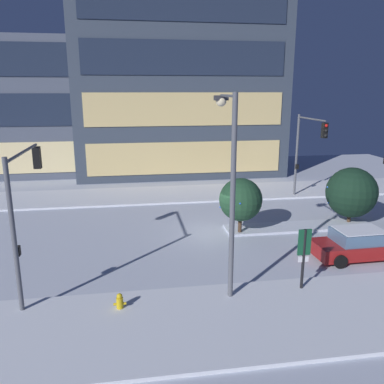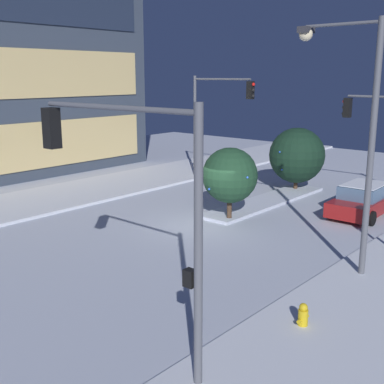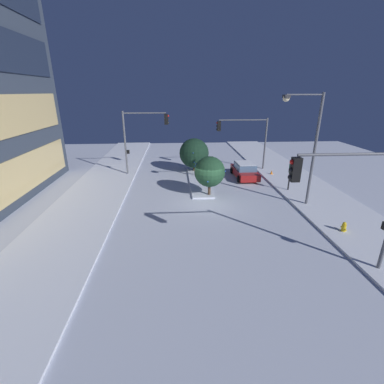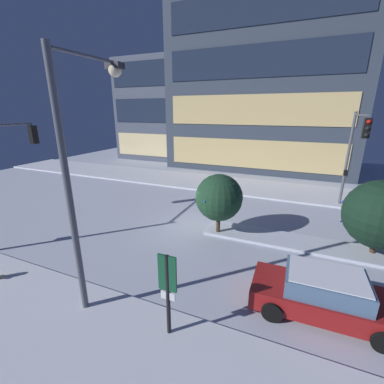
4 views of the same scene
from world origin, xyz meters
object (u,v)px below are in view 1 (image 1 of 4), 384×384
Objects in this scene: decorated_tree_median at (241,200)px; decorated_tree_left_of_median at (351,192)px; parking_info_sign at (304,252)px; traffic_light_corner_far_right at (307,144)px; fire_hydrant at (120,303)px; traffic_light_corner_near_left at (24,194)px; car_near at (358,244)px; street_lamp_arched at (229,168)px.

decorated_tree_left_of_median is (7.21, 0.73, -0.05)m from decorated_tree_median.
traffic_light_corner_far_right is at bearing -24.87° from parking_info_sign.
parking_info_sign is at bearing 3.23° from fire_hydrant.
traffic_light_corner_near_left is 1.78× the size of decorated_tree_median.
traffic_light_corner_near_left is at bearing -178.38° from car_near.
street_lamp_arched reaches higher than parking_info_sign.
traffic_light_corner_far_right reaches higher than car_near.
decorated_tree_median reaches higher than car_near.
decorated_tree_left_of_median is (0.66, -5.24, -2.32)m from traffic_light_corner_far_right.
street_lamp_arched reaches higher than car_near.
fire_hydrant is 10.10m from decorated_tree_median.
decorated_tree_left_of_median reaches higher than parking_info_sign.
fire_hydrant is at bearing -149.87° from decorated_tree_left_of_median.
parking_info_sign is at bearing -24.39° from traffic_light_corner_far_right.
parking_info_sign is (-4.18, -2.78, 1.01)m from car_near.
car_near is at bearing -40.41° from decorated_tree_median.
decorated_tree_left_of_median is at bearing -52.01° from street_lamp_arched.
traffic_light_corner_far_right is at bearing 45.13° from fire_hydrant.
decorated_tree_median is at bearing -47.68° from traffic_light_corner_far_right.
decorated_tree_left_of_median is (2.33, 4.88, 1.31)m from car_near.
traffic_light_corner_near_left is 11.46m from parking_info_sign.
decorated_tree_median is at bearing 5.30° from parking_info_sign.
decorated_tree_left_of_median is at bearing 30.13° from fire_hydrant.
parking_info_sign reaches higher than fire_hydrant.
street_lamp_arched reaches higher than fire_hydrant.
parking_info_sign is at bearing -98.88° from street_lamp_arched.
traffic_light_corner_near_left is at bearing -57.23° from traffic_light_corner_far_right.
traffic_light_corner_far_right is 1.08× the size of traffic_light_corner_near_left.
car_near is 1.70× the size of parking_info_sign.
street_lamp_arched is at bearing -110.28° from decorated_tree_median.
decorated_tree_median is (-6.55, -5.97, -2.27)m from traffic_light_corner_far_right.
decorated_tree_left_of_median is (6.51, 7.66, 0.30)m from parking_info_sign.
traffic_light_corner_far_right is 0.79× the size of street_lamp_arched.
decorated_tree_left_of_median is at bearing 7.19° from traffic_light_corner_far_right.
fire_hydrant is (3.62, -2.46, -3.75)m from traffic_light_corner_near_left.
car_near is 10.88m from traffic_light_corner_far_right.
street_lamp_arched reaches higher than decorated_tree_median.
car_near is 12.02m from fire_hydrant.
parking_info_sign is at bearing -84.22° from decorated_tree_median.
traffic_light_corner_near_left reaches higher than car_near.
parking_info_sign is (3.06, -0.55, -3.48)m from street_lamp_arched.
fire_hydrant is (-13.26, -13.32, -3.99)m from traffic_light_corner_far_right.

